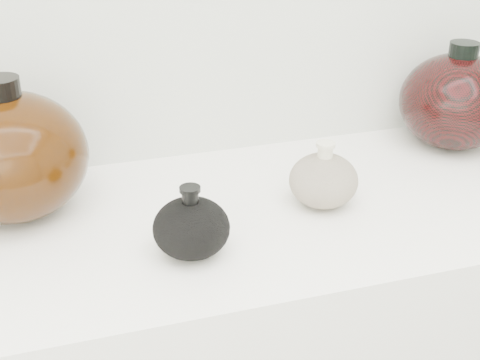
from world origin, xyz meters
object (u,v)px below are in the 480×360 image
object	(u,v)px
left_round_pot	(11,156)
right_round_pot	(456,101)
black_gourd_vase	(191,227)
cream_gourd_vase	(323,180)

from	to	relation	value
left_round_pot	right_round_pot	distance (m)	0.83
black_gourd_vase	left_round_pot	distance (m)	0.32
left_round_pot	right_round_pot	xyz separation A→B (m)	(0.83, 0.03, -0.01)
black_gourd_vase	right_round_pot	distance (m)	0.64
right_round_pot	cream_gourd_vase	bearing A→B (deg)	-156.15
left_round_pot	cream_gourd_vase	bearing A→B (deg)	-13.67
black_gourd_vase	left_round_pot	size ratio (longest dim) A/B	0.48
cream_gourd_vase	left_round_pot	world-z (taller)	left_round_pot
black_gourd_vase	left_round_pot	xyz separation A→B (m)	(-0.24, 0.20, 0.06)
black_gourd_vase	right_round_pot	xyz separation A→B (m)	(0.59, 0.24, 0.05)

